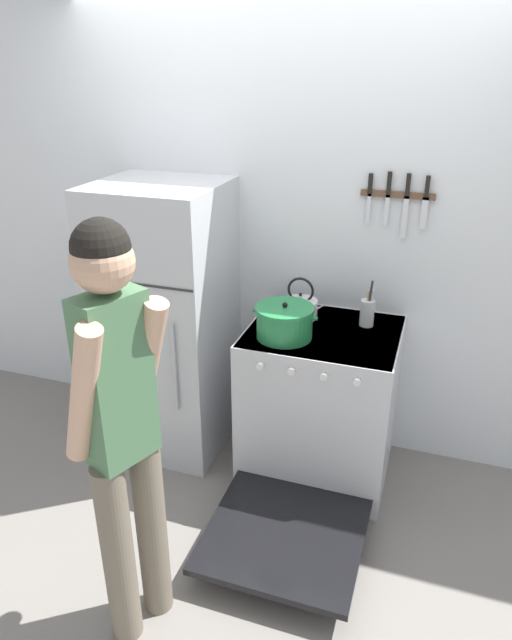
% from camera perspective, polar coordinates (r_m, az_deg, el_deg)
% --- Properties ---
extents(ground_plane, '(14.00, 14.00, 0.00)m').
position_cam_1_polar(ground_plane, '(3.84, 2.81, -10.43)').
color(ground_plane, slate).
extents(wall_back, '(10.00, 0.06, 2.55)m').
position_cam_1_polar(wall_back, '(3.30, 3.41, 8.30)').
color(wall_back, silver).
rests_on(wall_back, ground_plane).
extents(refrigerator, '(0.68, 0.68, 1.61)m').
position_cam_1_polar(refrigerator, '(3.38, -8.91, -0.12)').
color(refrigerator, '#B7BABF').
rests_on(refrigerator, ground_plane).
extents(stove_range, '(0.80, 1.39, 0.89)m').
position_cam_1_polar(stove_range, '(3.23, 6.27, -8.55)').
color(stove_range, silver).
rests_on(stove_range, ground_plane).
extents(dutch_oven_pot, '(0.34, 0.30, 0.19)m').
position_cam_1_polar(dutch_oven_pot, '(2.92, 2.87, -0.19)').
color(dutch_oven_pot, '#237A42').
rests_on(dutch_oven_pot, stove_range).
extents(tea_kettle, '(0.24, 0.19, 0.23)m').
position_cam_1_polar(tea_kettle, '(3.16, 4.47, 1.43)').
color(tea_kettle, silver).
rests_on(tea_kettle, stove_range).
extents(utensil_jar, '(0.08, 0.08, 0.26)m').
position_cam_1_polar(utensil_jar, '(3.11, 11.07, 0.78)').
color(utensil_jar, '#B7BABF').
rests_on(utensil_jar, stove_range).
extents(person, '(0.37, 0.42, 1.76)m').
position_cam_1_polar(person, '(2.14, -13.31, -10.06)').
color(person, '#6B6051').
rests_on(person, ground_plane).
extents(wall_knife_strip, '(0.38, 0.03, 0.34)m').
position_cam_1_polar(wall_knife_strip, '(3.09, 14.05, 12.14)').
color(wall_knife_strip, brown).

